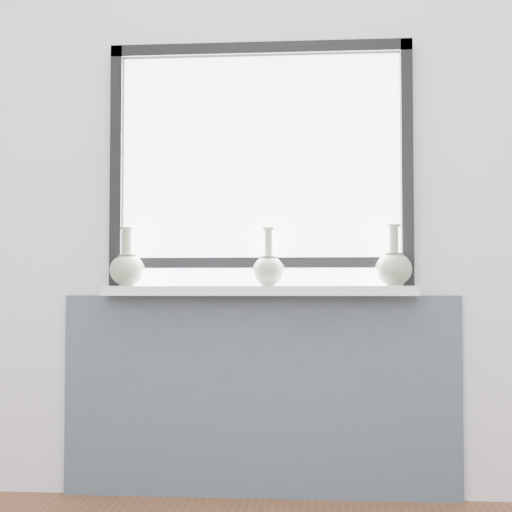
# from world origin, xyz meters

# --- Properties ---
(back_wall) EXTENTS (3.60, 0.02, 2.60)m
(back_wall) POSITION_xyz_m (0.00, 1.81, 1.30)
(back_wall) COLOR silver
(back_wall) RESTS_ON ground
(apron_panel) EXTENTS (1.70, 0.03, 0.86)m
(apron_panel) POSITION_xyz_m (0.00, 1.78, 0.43)
(apron_panel) COLOR #454F5A
(apron_panel) RESTS_ON ground
(windowsill) EXTENTS (1.32, 0.18, 0.04)m
(windowsill) POSITION_xyz_m (0.00, 1.71, 0.88)
(windowsill) COLOR silver
(windowsill) RESTS_ON apron_panel
(window) EXTENTS (1.30, 0.06, 1.05)m
(window) POSITION_xyz_m (0.00, 1.77, 1.44)
(window) COLOR black
(window) RESTS_ON windowsill
(vase_a) EXTENTS (0.15, 0.15, 0.25)m
(vase_a) POSITION_xyz_m (-0.56, 1.69, 0.98)
(vase_a) COLOR gray
(vase_a) RESTS_ON windowsill
(vase_b) EXTENTS (0.14, 0.14, 0.25)m
(vase_b) POSITION_xyz_m (0.04, 1.72, 0.97)
(vase_b) COLOR gray
(vase_b) RESTS_ON windowsill
(vase_c) EXTENTS (0.15, 0.15, 0.25)m
(vase_c) POSITION_xyz_m (0.56, 1.69, 0.98)
(vase_c) COLOR gray
(vase_c) RESTS_ON windowsill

